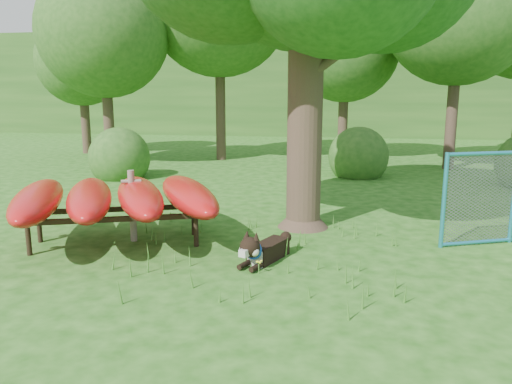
# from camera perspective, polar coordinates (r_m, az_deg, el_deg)

# --- Properties ---
(ground) EXTENTS (80.00, 80.00, 0.00)m
(ground) POSITION_cam_1_polar(r_m,az_deg,el_deg) (6.94, -3.36, -10.02)
(ground) COLOR #1A4F0F
(ground) RESTS_ON ground
(wooden_post) EXTENTS (0.33, 0.18, 1.23)m
(wooden_post) POSITION_cam_1_polar(r_m,az_deg,el_deg) (8.76, -13.96, -1.33)
(wooden_post) COLOR #6B6150
(wooden_post) RESTS_ON ground
(kayak_rack) EXTENTS (4.27, 3.83, 1.05)m
(kayak_rack) POSITION_cam_1_polar(r_m,az_deg,el_deg) (8.60, -15.83, -0.65)
(kayak_rack) COLOR black
(kayak_rack) RESTS_ON ground
(husky_dog) EXTENTS (0.69, 1.20, 0.57)m
(husky_dog) POSITION_cam_1_polar(r_m,az_deg,el_deg) (7.53, 0.77, -6.63)
(husky_dog) COLOR black
(husky_dog) RESTS_ON ground
(wildflower_clump) EXTENTS (0.09, 0.08, 0.20)m
(wildflower_clump) POSITION_cam_1_polar(r_m,az_deg,el_deg) (7.11, 0.33, -8.10)
(wildflower_clump) COLOR #427D28
(wildflower_clump) RESTS_ON ground
(bg_tree_a) EXTENTS (4.40, 4.40, 6.70)m
(bg_tree_a) POSITION_cam_1_polar(r_m,az_deg,el_deg) (18.24, -17.03, 17.08)
(bg_tree_a) COLOR #39291F
(bg_tree_a) RESTS_ON ground
(bg_tree_b) EXTENTS (5.20, 5.20, 8.22)m
(bg_tree_b) POSITION_cam_1_polar(r_m,az_deg,el_deg) (19.08, -4.24, 20.68)
(bg_tree_b) COLOR #39291F
(bg_tree_b) RESTS_ON ground
(bg_tree_c) EXTENTS (4.00, 4.00, 6.12)m
(bg_tree_c) POSITION_cam_1_polar(r_m,az_deg,el_deg) (19.35, 10.17, 15.92)
(bg_tree_c) COLOR #39291F
(bg_tree_c) RESTS_ON ground
(bg_tree_d) EXTENTS (4.80, 4.80, 7.50)m
(bg_tree_d) POSITION_cam_1_polar(r_m,az_deg,el_deg) (17.82, 22.28, 18.84)
(bg_tree_d) COLOR #39291F
(bg_tree_d) RESTS_ON ground
(bg_tree_f) EXTENTS (3.60, 3.60, 5.55)m
(bg_tree_f) POSITION_cam_1_polar(r_m,az_deg,el_deg) (21.99, -19.32, 13.92)
(bg_tree_f) COLOR #39291F
(bg_tree_f) RESTS_ON ground
(shrub_left) EXTENTS (1.80, 1.80, 1.80)m
(shrub_left) POSITION_cam_1_polar(r_m,az_deg,el_deg) (15.45, -15.22, 1.58)
(shrub_left) COLOR #27531B
(shrub_left) RESTS_ON ground
(shrub_mid) EXTENTS (1.80, 1.80, 1.80)m
(shrub_mid) POSITION_cam_1_polar(r_m,az_deg,el_deg) (15.50, 11.54, 1.78)
(shrub_mid) COLOR #27531B
(shrub_mid) RESTS_ON ground
(wooded_hillside) EXTENTS (80.00, 12.00, 6.00)m
(wooded_hillside) POSITION_cam_1_polar(r_m,az_deg,el_deg) (34.32, 7.46, 12.11)
(wooded_hillside) COLOR #27531B
(wooded_hillside) RESTS_ON ground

